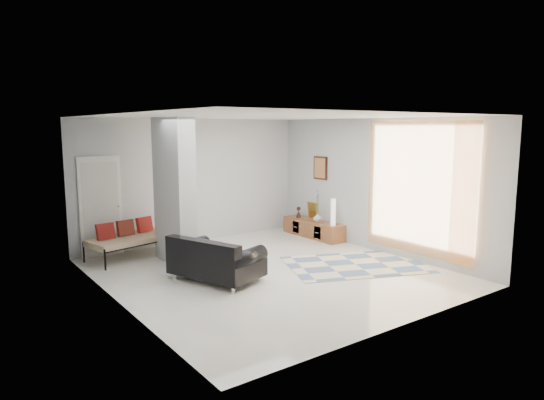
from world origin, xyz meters
TOP-DOWN VIEW (x-y plane):
  - floor at (0.00, 0.00)m, footprint 6.00×6.00m
  - ceiling at (0.00, 0.00)m, footprint 6.00×6.00m
  - wall_back at (0.00, 3.00)m, footprint 6.00×0.00m
  - wall_front at (0.00, -3.00)m, footprint 6.00×0.00m
  - wall_left at (-2.75, 0.00)m, footprint 0.00×6.00m
  - wall_right at (2.75, 0.00)m, footprint 0.00×6.00m
  - partition_column at (-1.10, 1.60)m, footprint 0.35×1.20m
  - hallway_door at (-2.10, 2.96)m, footprint 0.85×0.06m
  - curtain at (2.67, -1.15)m, footprint 0.00×2.55m
  - wall_art at (2.72, 1.70)m, footprint 0.04×0.45m
  - media_console at (2.52, 1.70)m, footprint 0.45×1.78m
  - loveseat at (-1.06, 0.15)m, footprint 1.38×1.76m
  - daybed at (-1.58, 2.47)m, footprint 2.07×1.23m
  - area_rug at (1.60, -0.61)m, footprint 3.03×2.56m
  - cylinder_lamp at (2.50, 1.00)m, footprint 0.11×0.11m
  - bronze_figurine at (2.47, 2.20)m, footprint 0.14×0.14m
  - vase at (2.47, 1.50)m, footprint 0.22×0.22m

SIDE VIEW (x-z plane):
  - floor at x=0.00m, z-range 0.00..0.00m
  - area_rug at x=1.60m, z-range 0.00..0.01m
  - media_console at x=2.52m, z-range -0.20..0.60m
  - loveseat at x=-1.06m, z-range -0.02..0.74m
  - daybed at x=-1.58m, z-range 0.03..0.79m
  - vase at x=2.47m, z-range 0.40..0.61m
  - bronze_figurine at x=2.47m, z-range 0.40..0.67m
  - cylinder_lamp at x=2.50m, z-range 0.40..1.01m
  - hallway_door at x=-2.10m, z-range 0.00..2.04m
  - partition_column at x=-1.10m, z-range 0.00..2.80m
  - wall_back at x=0.00m, z-range -1.60..4.40m
  - wall_front at x=0.00m, z-range -1.60..4.40m
  - wall_left at x=-2.75m, z-range -1.60..4.40m
  - wall_right at x=2.75m, z-range -1.60..4.40m
  - curtain at x=2.67m, z-range 0.17..2.72m
  - wall_art at x=2.72m, z-range 1.38..1.92m
  - ceiling at x=0.00m, z-range 2.80..2.80m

